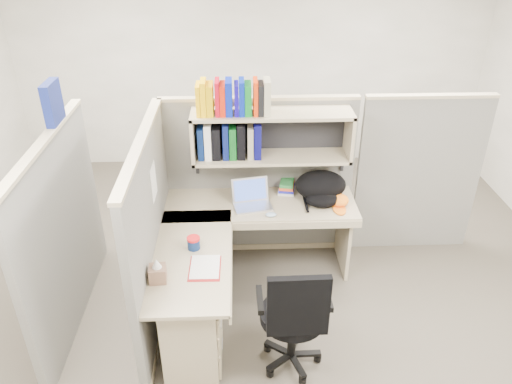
{
  "coord_description": "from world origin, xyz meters",
  "views": [
    {
      "loc": [
        -0.19,
        -3.33,
        3.07
      ],
      "look_at": [
        -0.06,
        0.25,
        1.03
      ],
      "focal_mm": 35.0,
      "sensor_mm": 36.0,
      "label": 1
    }
  ],
  "objects_px": {
    "backpack": "(322,188)",
    "snack_canister": "(194,243)",
    "desk": "(214,291)",
    "laptop": "(253,195)",
    "task_chair": "(293,333)"
  },
  "relations": [
    {
      "from": "backpack",
      "to": "snack_canister",
      "type": "xyz_separation_m",
      "value": [
        -1.11,
        -0.69,
        -0.08
      ]
    },
    {
      "from": "backpack",
      "to": "desk",
      "type": "bearing_deg",
      "value": -121.56
    },
    {
      "from": "laptop",
      "to": "snack_canister",
      "type": "height_order",
      "value": "laptop"
    },
    {
      "from": "laptop",
      "to": "snack_canister",
      "type": "bearing_deg",
      "value": -139.0
    },
    {
      "from": "desk",
      "to": "backpack",
      "type": "xyz_separation_m",
      "value": [
        0.96,
        0.87,
        0.43
      ]
    },
    {
      "from": "backpack",
      "to": "snack_canister",
      "type": "distance_m",
      "value": 1.31
    },
    {
      "from": "backpack",
      "to": "laptop",
      "type": "bearing_deg",
      "value": -157.11
    },
    {
      "from": "desk",
      "to": "snack_canister",
      "type": "relative_size",
      "value": 16.73
    },
    {
      "from": "snack_canister",
      "to": "backpack",
      "type": "bearing_deg",
      "value": 31.59
    },
    {
      "from": "backpack",
      "to": "task_chair",
      "type": "bearing_deg",
      "value": -90.14
    },
    {
      "from": "desk",
      "to": "laptop",
      "type": "xyz_separation_m",
      "value": [
        0.33,
        0.79,
        0.41
      ]
    },
    {
      "from": "backpack",
      "to": "task_chair",
      "type": "height_order",
      "value": "task_chair"
    },
    {
      "from": "desk",
      "to": "snack_canister",
      "type": "height_order",
      "value": "snack_canister"
    },
    {
      "from": "laptop",
      "to": "task_chair",
      "type": "bearing_deg",
      "value": -88.47
    },
    {
      "from": "laptop",
      "to": "backpack",
      "type": "bearing_deg",
      "value": -4.14
    }
  ]
}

